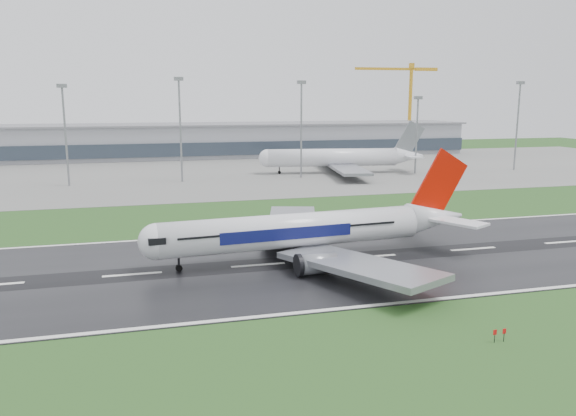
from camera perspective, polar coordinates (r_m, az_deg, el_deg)
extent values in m
plane|color=#204519|center=(97.60, 8.55, -5.01)|extent=(520.00, 520.00, 0.00)
cube|color=black|center=(97.59, 8.55, -4.98)|extent=(400.00, 45.00, 0.10)
cube|color=slate|center=(216.06, -4.54, 3.87)|extent=(400.00, 130.00, 0.08)
cube|color=gray|center=(274.36, -6.78, 6.91)|extent=(240.00, 36.00, 15.00)
cylinder|color=gray|center=(187.94, -21.88, 6.72)|extent=(0.64, 0.64, 30.55)
cylinder|color=gray|center=(186.79, -10.99, 7.66)|extent=(0.64, 0.64, 32.98)
cylinder|color=gray|center=(193.87, 1.37, 7.86)|extent=(0.64, 0.64, 32.22)
cylinder|color=gray|center=(210.42, 13.07, 7.13)|extent=(0.64, 0.64, 27.08)
cylinder|color=gray|center=(232.95, 22.48, 7.63)|extent=(0.64, 0.64, 32.72)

